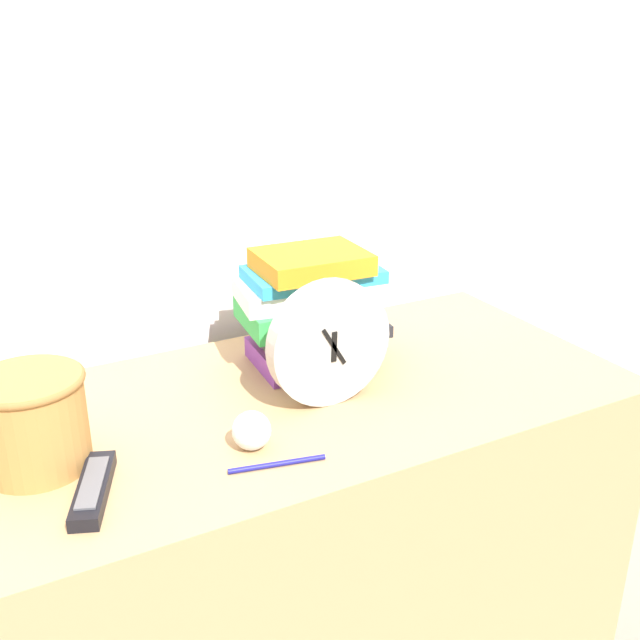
{
  "coord_description": "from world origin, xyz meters",
  "views": [
    {
      "loc": [
        -0.41,
        -0.75,
        1.38
      ],
      "look_at": [
        0.15,
        0.3,
        0.89
      ],
      "focal_mm": 42.0,
      "sensor_mm": 36.0,
      "label": 1
    }
  ],
  "objects_px": {
    "book_stack": "(307,308)",
    "basket": "(32,419)",
    "desk_clock": "(329,343)",
    "tv_remote": "(93,489)",
    "pen": "(277,464)",
    "crumpled_paper_ball": "(252,430)"
  },
  "relations": [
    {
      "from": "basket",
      "to": "pen",
      "type": "distance_m",
      "value": 0.35
    },
    {
      "from": "book_stack",
      "to": "basket",
      "type": "height_order",
      "value": "book_stack"
    },
    {
      "from": "crumpled_paper_ball",
      "to": "pen",
      "type": "height_order",
      "value": "crumpled_paper_ball"
    },
    {
      "from": "pen",
      "to": "book_stack",
      "type": "bearing_deg",
      "value": 55.44
    },
    {
      "from": "basket",
      "to": "tv_remote",
      "type": "distance_m",
      "value": 0.14
    },
    {
      "from": "basket",
      "to": "crumpled_paper_ball",
      "type": "distance_m",
      "value": 0.31
    },
    {
      "from": "tv_remote",
      "to": "book_stack",
      "type": "bearing_deg",
      "value": 27.69
    },
    {
      "from": "basket",
      "to": "pen",
      "type": "relative_size",
      "value": 1.14
    },
    {
      "from": "desk_clock",
      "to": "crumpled_paper_ball",
      "type": "bearing_deg",
      "value": -157.1
    },
    {
      "from": "crumpled_paper_ball",
      "to": "pen",
      "type": "relative_size",
      "value": 0.42
    },
    {
      "from": "tv_remote",
      "to": "crumpled_paper_ball",
      "type": "relative_size",
      "value": 2.77
    },
    {
      "from": "book_stack",
      "to": "basket",
      "type": "xyz_separation_m",
      "value": [
        -0.5,
        -0.12,
        -0.03
      ]
    },
    {
      "from": "desk_clock",
      "to": "basket",
      "type": "relative_size",
      "value": 1.33
    },
    {
      "from": "book_stack",
      "to": "tv_remote",
      "type": "height_order",
      "value": "book_stack"
    },
    {
      "from": "book_stack",
      "to": "basket",
      "type": "relative_size",
      "value": 1.7
    },
    {
      "from": "desk_clock",
      "to": "pen",
      "type": "xyz_separation_m",
      "value": [
        -0.16,
        -0.14,
        -0.1
      ]
    },
    {
      "from": "tv_remote",
      "to": "crumpled_paper_ball",
      "type": "height_order",
      "value": "crumpled_paper_ball"
    },
    {
      "from": "desk_clock",
      "to": "tv_remote",
      "type": "bearing_deg",
      "value": -168.51
    },
    {
      "from": "basket",
      "to": "pen",
      "type": "xyz_separation_m",
      "value": [
        0.3,
        -0.17,
        -0.07
      ]
    },
    {
      "from": "desk_clock",
      "to": "basket",
      "type": "bearing_deg",
      "value": 176.27
    },
    {
      "from": "basket",
      "to": "crumpled_paper_ball",
      "type": "relative_size",
      "value": 2.72
    },
    {
      "from": "book_stack",
      "to": "pen",
      "type": "xyz_separation_m",
      "value": [
        -0.2,
        -0.29,
        -0.11
      ]
    }
  ]
}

